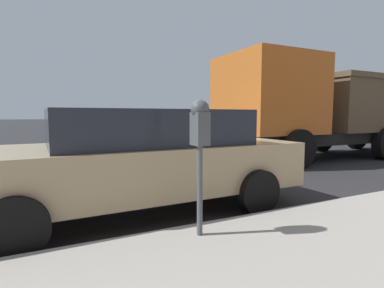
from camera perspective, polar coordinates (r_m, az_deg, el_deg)
name	(u,v)px	position (r m, az deg, el deg)	size (l,w,h in m)	color
ground_plane	(163,189)	(5.76, -5.54, -8.60)	(220.00, 220.00, 0.00)	#2B2B2D
parking_meter	(200,133)	(3.07, 1.50, 2.14)	(0.21, 0.19, 1.42)	#4C5156
car_tan	(140,158)	(4.38, -9.84, -2.66)	(2.09, 4.84, 1.48)	tan
dump_truck	(334,108)	(11.17, 25.48, 6.19)	(2.80, 8.38, 3.10)	black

